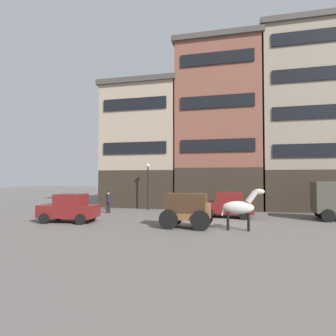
{
  "coord_description": "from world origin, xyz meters",
  "views": [
    {
      "loc": [
        1.09,
        -17.46,
        2.94
      ],
      "look_at": [
        -3.44,
        1.88,
        3.59
      ],
      "focal_mm": 29.32,
      "sensor_mm": 36.0,
      "label": 1
    }
  ],
  "objects_px": {
    "draft_horse": "(240,207)",
    "sedan_light": "(228,205)",
    "pedestrian_officer": "(108,201)",
    "sedan_dark": "(69,208)",
    "fire_hydrant_curbside": "(106,205)",
    "cargo_wagon": "(187,208)",
    "streetlamp_curbside": "(148,180)"
  },
  "relations": [
    {
      "from": "cargo_wagon",
      "to": "draft_horse",
      "type": "xyz_separation_m",
      "value": [
        2.95,
        -0.0,
        0.12
      ]
    },
    {
      "from": "sedan_dark",
      "to": "fire_hydrant_curbside",
      "type": "height_order",
      "value": "sedan_dark"
    },
    {
      "from": "draft_horse",
      "to": "pedestrian_officer",
      "type": "xyz_separation_m",
      "value": [
        -10.32,
        5.1,
        -0.29
      ]
    },
    {
      "from": "cargo_wagon",
      "to": "streetlamp_curbside",
      "type": "height_order",
      "value": "streetlamp_curbside"
    },
    {
      "from": "draft_horse",
      "to": "fire_hydrant_curbside",
      "type": "height_order",
      "value": "draft_horse"
    },
    {
      "from": "draft_horse",
      "to": "pedestrian_officer",
      "type": "bearing_deg",
      "value": 153.69
    },
    {
      "from": "cargo_wagon",
      "to": "fire_hydrant_curbside",
      "type": "relative_size",
      "value": 3.54
    },
    {
      "from": "sedan_dark",
      "to": "streetlamp_curbside",
      "type": "height_order",
      "value": "streetlamp_curbside"
    },
    {
      "from": "draft_horse",
      "to": "pedestrian_officer",
      "type": "relative_size",
      "value": 1.31
    },
    {
      "from": "streetlamp_curbside",
      "to": "sedan_dark",
      "type": "bearing_deg",
      "value": -113.11
    },
    {
      "from": "sedan_light",
      "to": "pedestrian_officer",
      "type": "xyz_separation_m",
      "value": [
        -9.61,
        0.35,
        0.07
      ]
    },
    {
      "from": "cargo_wagon",
      "to": "sedan_light",
      "type": "height_order",
      "value": "cargo_wagon"
    },
    {
      "from": "sedan_light",
      "to": "pedestrian_officer",
      "type": "height_order",
      "value": "sedan_light"
    },
    {
      "from": "sedan_dark",
      "to": "streetlamp_curbside",
      "type": "distance_m",
      "value": 8.07
    },
    {
      "from": "sedan_light",
      "to": "streetlamp_curbside",
      "type": "bearing_deg",
      "value": 158.35
    },
    {
      "from": "draft_horse",
      "to": "streetlamp_curbside",
      "type": "relative_size",
      "value": 0.57
    },
    {
      "from": "pedestrian_officer",
      "to": "fire_hydrant_curbside",
      "type": "height_order",
      "value": "pedestrian_officer"
    },
    {
      "from": "sedan_light",
      "to": "pedestrian_officer",
      "type": "distance_m",
      "value": 9.62
    },
    {
      "from": "cargo_wagon",
      "to": "draft_horse",
      "type": "height_order",
      "value": "draft_horse"
    },
    {
      "from": "sedan_dark",
      "to": "draft_horse",
      "type": "bearing_deg",
      "value": -1.5
    },
    {
      "from": "draft_horse",
      "to": "streetlamp_curbside",
      "type": "distance_m",
      "value": 10.85
    },
    {
      "from": "draft_horse",
      "to": "sedan_light",
      "type": "xyz_separation_m",
      "value": [
        -0.71,
        4.76,
        -0.36
      ]
    },
    {
      "from": "sedan_dark",
      "to": "streetlamp_curbside",
      "type": "relative_size",
      "value": 0.93
    },
    {
      "from": "streetlamp_curbside",
      "to": "pedestrian_officer",
      "type": "bearing_deg",
      "value": -137.43
    },
    {
      "from": "cargo_wagon",
      "to": "streetlamp_curbside",
      "type": "xyz_separation_m",
      "value": [
        -4.74,
        7.52,
        1.52
      ]
    },
    {
      "from": "streetlamp_curbside",
      "to": "fire_hydrant_curbside",
      "type": "distance_m",
      "value": 4.42
    },
    {
      "from": "sedan_dark",
      "to": "fire_hydrant_curbside",
      "type": "relative_size",
      "value": 4.62
    },
    {
      "from": "sedan_dark",
      "to": "cargo_wagon",
      "type": "bearing_deg",
      "value": -2.06
    },
    {
      "from": "sedan_dark",
      "to": "fire_hydrant_curbside",
      "type": "distance_m",
      "value": 6.86
    },
    {
      "from": "cargo_wagon",
      "to": "streetlamp_curbside",
      "type": "distance_m",
      "value": 9.02
    },
    {
      "from": "fire_hydrant_curbside",
      "to": "sedan_light",
      "type": "bearing_deg",
      "value": -12.24
    },
    {
      "from": "draft_horse",
      "to": "sedan_dark",
      "type": "bearing_deg",
      "value": 178.5
    }
  ]
}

